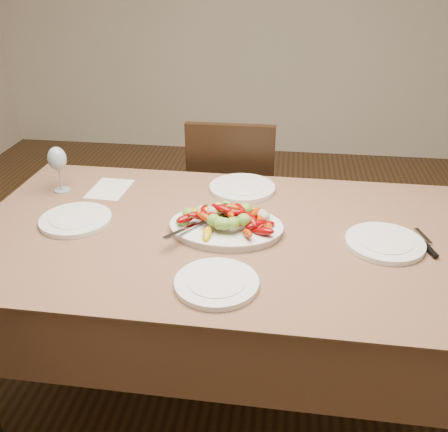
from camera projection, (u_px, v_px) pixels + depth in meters
name	position (u px, v px, depth m)	size (l,w,h in m)	color
floor	(244.00, 407.00, 2.04)	(6.00, 6.00, 0.00)	#3B2612
dining_table	(224.00, 314.00, 1.97)	(1.84, 1.04, 0.76)	brown
chair_far	(234.00, 200.00, 2.66)	(0.42, 0.42, 0.95)	black
serving_platter	(226.00, 228.00, 1.79)	(0.39, 0.29, 0.02)	white
roasted_vegetables	(226.00, 214.00, 1.76)	(0.32, 0.22, 0.09)	#760204
serving_spoon	(206.00, 223.00, 1.74)	(0.28, 0.06, 0.03)	#9EA0A8
plate_left	(76.00, 220.00, 1.85)	(0.26, 0.26, 0.02)	white
plate_right	(385.00, 243.00, 1.70)	(0.27, 0.27, 0.02)	white
plate_far	(242.00, 188.00, 2.10)	(0.28, 0.28, 0.02)	white
plate_near	(217.00, 283.00, 1.49)	(0.26, 0.26, 0.02)	white
wine_glass	(59.00, 168.00, 2.05)	(0.08, 0.08, 0.20)	#8C99A5
menu_card	(110.00, 189.00, 2.11)	(0.15, 0.21, 0.00)	silver
table_knife	(426.00, 244.00, 1.70)	(0.02, 0.20, 0.01)	#9EA0A8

